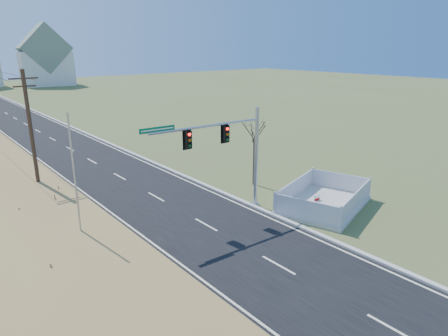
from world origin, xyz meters
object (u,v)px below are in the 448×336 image
traffic_signal_mast (234,150)px  flagpole (77,200)px  bare_tree (255,130)px  fence_enclosure (324,203)px  open_sign (317,199)px

traffic_signal_mast → flagpole: flagpole is taller
traffic_signal_mast → bare_tree: bearing=36.5°
bare_tree → traffic_signal_mast: bearing=-146.1°
fence_enclosure → open_sign: (0.06, 0.63, 0.04)m
fence_enclosure → flagpole: bearing=147.6°
fence_enclosure → flagpole: size_ratio=1.04×
open_sign → bare_tree: size_ratio=0.12×
fence_enclosure → bare_tree: (-0.54, 6.34, 4.05)m
flagpole → bare_tree: flagpole is taller
fence_enclosure → bare_tree: bare_tree is taller
fence_enclosure → bare_tree: bearing=77.6°
traffic_signal_mast → bare_tree: 5.71m
fence_enclosure → open_sign: 0.63m
traffic_signal_mast → open_sign: traffic_signal_mast is taller
traffic_signal_mast → bare_tree: size_ratio=1.56×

